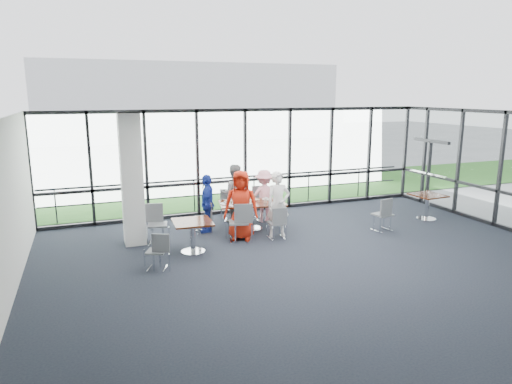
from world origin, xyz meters
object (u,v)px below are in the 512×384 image
object	(u,v)px
structural_column	(132,180)
chair_spare_lb	(157,225)
diner_near_left	(241,205)
chair_main_nr	(276,223)
diner_far_right	(264,196)
chair_main_nl	(239,222)
chair_spare_r	(383,215)
side_table_right	(428,198)
diner_near_right	(278,204)
chair_main_end	(203,218)
chair_spare_la	(156,251)
main_table	(252,207)
chair_main_fr	(263,204)
diner_far_left	(234,194)
diner_end	(207,203)
chair_main_fl	(232,206)
side_table_left	(192,226)

from	to	relation	value
structural_column	chair_spare_lb	size ratio (longest dim) A/B	3.38
diner_near_left	chair_main_nr	xyz separation A→B (m)	(0.85, -0.30, -0.47)
chair_spare_lb	diner_far_right	bearing A→B (deg)	-153.23
chair_main_nl	chair_spare_r	xyz separation A→B (m)	(3.90, -0.54, -0.03)
side_table_right	diner_near_right	size ratio (longest dim) A/B	0.53
diner_far_right	chair_main_nr	size ratio (longest dim) A/B	1.84
chair_main_end	chair_spare_la	size ratio (longest dim) A/B	1.02
main_table	chair_main_fr	xyz separation A→B (m)	(0.66, 0.83, -0.14)
diner_near_right	chair_main_nr	world-z (taller)	diner_near_right
chair_main_nl	chair_spare_la	bearing A→B (deg)	-137.14
chair_main_nl	diner_far_left	bearing A→B (deg)	90.73
diner_end	chair_spare_lb	xyz separation A→B (m)	(-1.40, -0.50, -0.31)
main_table	chair_main_fr	distance (m)	1.07
chair_main_nr	diner_near_right	bearing A→B (deg)	58.40
chair_main_fr	chair_spare_r	distance (m)	3.40
diner_near_left	chair_main_fl	size ratio (longest dim) A/B	2.00
diner_far_right	chair_main_fr	size ratio (longest dim) A/B	1.61
diner_near_right	chair_spare_lb	bearing A→B (deg)	174.16
side_table_left	diner_near_left	world-z (taller)	diner_near_left
diner_end	chair_spare_lb	size ratio (longest dim) A/B	1.65
diner_near_left	chair_spare_r	distance (m)	3.87
chair_spare_la	chair_spare_lb	size ratio (longest dim) A/B	0.84
structural_column	chair_spare_lb	xyz separation A→B (m)	(0.53, -0.20, -1.13)
diner_near_right	diner_far_right	world-z (taller)	diner_near_right
diner_near_left	chair_main_end	world-z (taller)	diner_near_left
diner_near_left	diner_near_right	distance (m)	0.97
chair_main_nl	side_table_right	bearing A→B (deg)	14.47
main_table	diner_far_left	world-z (taller)	diner_far_left
diner_end	main_table	bearing A→B (deg)	101.70
diner_near_right	chair_spare_la	world-z (taller)	diner_near_right
chair_main_nl	chair_spare_la	size ratio (longest dim) A/B	1.22
diner_far_right	chair_spare_lb	size ratio (longest dim) A/B	1.60
chair_spare_la	chair_main_nr	bearing A→B (deg)	41.86
chair_main_fl	chair_main_end	size ratio (longest dim) A/B	1.09
side_table_right	chair_spare_lb	xyz separation A→B (m)	(-7.75, 0.58, -0.16)
structural_column	diner_end	distance (m)	2.12
main_table	diner_far_right	size ratio (longest dim) A/B	1.26
structural_column	chair_main_fl	bearing A→B (deg)	20.98
diner_far_left	chair_main_nr	size ratio (longest dim) A/B	2.04
chair_main_end	main_table	bearing A→B (deg)	77.95
main_table	chair_spare_lb	bearing A→B (deg)	-162.81
chair_main_nr	chair_main_fl	bearing A→B (deg)	108.58
diner_end	chair_spare_lb	world-z (taller)	diner_end
structural_column	chair_spare_la	world-z (taller)	structural_column
chair_spare_r	diner_far_right	bearing A→B (deg)	132.04
main_table	side_table_right	xyz separation A→B (m)	(5.15, -0.89, 0.02)
chair_spare_lb	chair_main_fr	bearing A→B (deg)	-149.73
structural_column	diner_near_right	xyz separation A→B (m)	(3.54, -0.73, -0.75)
diner_near_left	chair_spare_la	world-z (taller)	diner_near_left
chair_spare_la	side_table_left	bearing A→B (deg)	62.84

